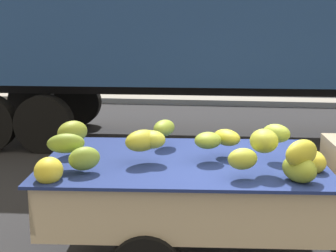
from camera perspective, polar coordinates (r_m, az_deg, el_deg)
The scene contains 2 objects.
curb_strip at distance 14.54m, azimuth 8.61°, elevation 2.82°, with size 80.00×0.80×0.16m, color gray.
semi_trailer at distance 9.96m, azimuth 7.81°, elevation 12.71°, with size 12.09×3.04×3.95m.
Camera 1 is at (-0.49, -4.55, 2.48)m, focal length 52.99 mm.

